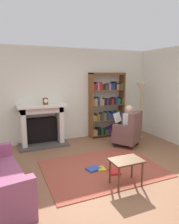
# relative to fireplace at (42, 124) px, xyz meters

# --- Properties ---
(ground) EXTENTS (14.00, 14.00, 0.00)m
(ground) POSITION_rel_fireplace_xyz_m (0.86, -2.30, -0.60)
(ground) COLOR brown
(back_wall) EXTENTS (5.60, 0.10, 2.70)m
(back_wall) POSITION_rel_fireplace_xyz_m (0.86, 0.25, 0.75)
(back_wall) COLOR silver
(back_wall) RESTS_ON ground
(side_wall_right) EXTENTS (0.10, 5.20, 2.70)m
(side_wall_right) POSITION_rel_fireplace_xyz_m (3.51, -1.05, 0.75)
(side_wall_right) COLOR silver
(side_wall_right) RESTS_ON ground
(area_rug) EXTENTS (2.40, 1.80, 0.01)m
(area_rug) POSITION_rel_fireplace_xyz_m (0.86, -2.00, -0.60)
(area_rug) COLOR #994433
(area_rug) RESTS_ON ground
(fireplace) EXTENTS (1.32, 0.64, 1.15)m
(fireplace) POSITION_rel_fireplace_xyz_m (0.00, 0.00, 0.00)
(fireplace) COLOR #4C4742
(fireplace) RESTS_ON ground
(mantel_clock) EXTENTS (0.14, 0.14, 0.18)m
(mantel_clock) POSITION_rel_fireplace_xyz_m (0.10, -0.10, 0.63)
(mantel_clock) COLOR brown
(mantel_clock) RESTS_ON fireplace
(bookshelf) EXTENTS (1.13, 0.32, 2.00)m
(bookshelf) POSITION_rel_fireplace_xyz_m (2.05, 0.04, 0.36)
(bookshelf) COLOR brown
(bookshelf) RESTS_ON ground
(armchair_reading) EXTENTS (0.88, 0.87, 0.97)m
(armchair_reading) POSITION_rel_fireplace_xyz_m (2.13, -1.08, -0.18)
(armchair_reading) COLOR #331E14
(armchair_reading) RESTS_ON ground
(seated_reader) EXTENTS (0.55, 0.59, 1.14)m
(seated_reader) POSITION_rel_fireplace_xyz_m (2.07, -0.98, 0.02)
(seated_reader) COLOR silver
(seated_reader) RESTS_ON ground
(side_table) EXTENTS (0.56, 0.39, 0.48)m
(side_table) POSITION_rel_fireplace_xyz_m (0.96, -2.75, -0.20)
(side_table) COLOR brown
(side_table) RESTS_ON ground
(scattered_books) EXTENTS (0.63, 0.55, 0.04)m
(scattered_books) POSITION_rel_fireplace_xyz_m (0.82, -2.12, -0.57)
(scattered_books) COLOR #334CA5
(scattered_books) RESTS_ON area_rug
(floor_lamp) EXTENTS (0.32, 0.32, 1.70)m
(floor_lamp) POSITION_rel_fireplace_xyz_m (2.90, -0.53, 0.84)
(floor_lamp) COLOR #B7933F
(floor_lamp) RESTS_ON ground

